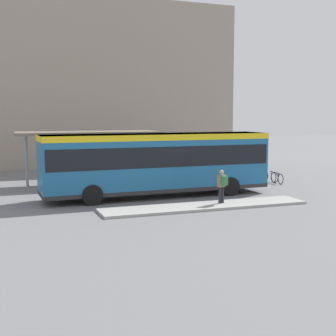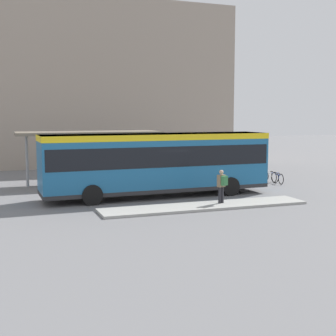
% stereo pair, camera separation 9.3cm
% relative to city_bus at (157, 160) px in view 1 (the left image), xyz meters
% --- Properties ---
extents(ground_plane, '(120.00, 120.00, 0.00)m').
position_rel_city_bus_xyz_m(ground_plane, '(-0.01, -0.00, -1.92)').
color(ground_plane, slate).
extents(curb_island, '(9.87, 1.80, 0.12)m').
position_rel_city_bus_xyz_m(curb_island, '(1.13, -3.54, -1.86)').
color(curb_island, '#9E9E99').
rests_on(curb_island, ground_plane).
extents(city_bus, '(12.00, 2.80, 3.29)m').
position_rel_city_bus_xyz_m(city_bus, '(0.00, 0.00, 0.00)').
color(city_bus, '#1E6093').
rests_on(city_bus, ground_plane).
extents(pedestrian_waiting, '(0.46, 0.49, 1.58)m').
position_rel_city_bus_xyz_m(pedestrian_waiting, '(2.04, -3.41, -0.89)').
color(pedestrian_waiting, '#232328').
rests_on(pedestrian_waiting, curb_island).
extents(bicycle_blue, '(0.48, 1.56, 0.67)m').
position_rel_city_bus_xyz_m(bicycle_blue, '(8.57, 1.94, -1.58)').
color(bicycle_blue, black).
rests_on(bicycle_blue, ground_plane).
extents(bicycle_white, '(0.48, 1.63, 0.71)m').
position_rel_city_bus_xyz_m(bicycle_white, '(8.45, 2.63, -1.56)').
color(bicycle_white, black).
rests_on(bicycle_white, ground_plane).
extents(station_shelter, '(8.71, 2.98, 3.24)m').
position_rel_city_bus_xyz_m(station_shelter, '(-2.50, 5.81, 1.18)').
color(station_shelter, '#706656').
rests_on(station_shelter, ground_plane).
extents(station_building, '(29.86, 10.93, 13.72)m').
position_rel_city_bus_xyz_m(station_building, '(-2.80, 20.06, 4.95)').
color(station_building, gray).
rests_on(station_building, ground_plane).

